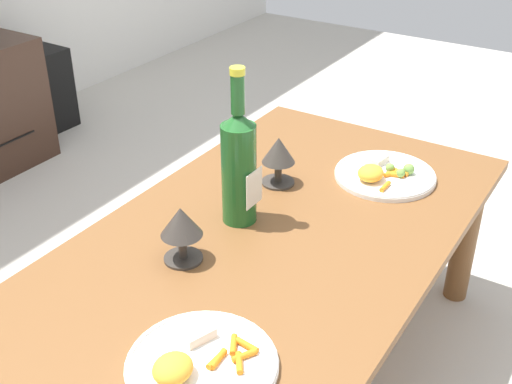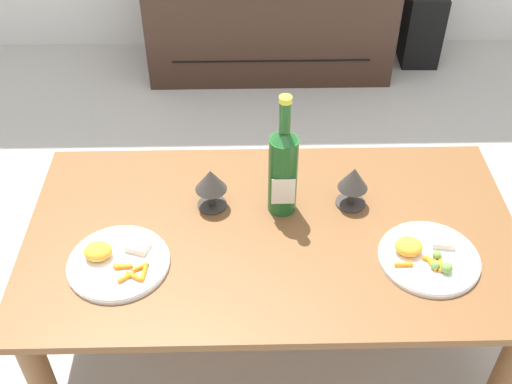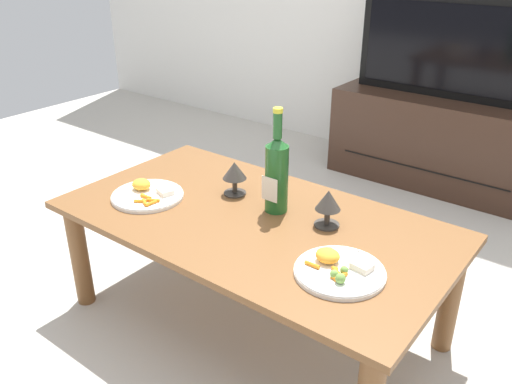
{
  "view_description": "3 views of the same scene",
  "coord_description": "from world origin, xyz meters",
  "px_view_note": "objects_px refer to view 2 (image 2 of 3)",
  "views": [
    {
      "loc": [
        -1.07,
        -0.65,
        1.3
      ],
      "look_at": [
        0.03,
        0.05,
        0.55
      ],
      "focal_mm": 45.87,
      "sensor_mm": 36.0,
      "label": 1
    },
    {
      "loc": [
        -0.07,
        -1.23,
        1.69
      ],
      "look_at": [
        -0.05,
        0.05,
        0.56
      ],
      "focal_mm": 43.77,
      "sensor_mm": 36.0,
      "label": 2
    },
    {
      "loc": [
        1.0,
        -1.28,
        1.34
      ],
      "look_at": [
        -0.02,
        0.04,
        0.54
      ],
      "focal_mm": 37.11,
      "sensor_mm": 36.0,
      "label": 3
    }
  ],
  "objects_px": {
    "dinner_plate_left": "(117,261)",
    "tv_stand": "(270,21)",
    "floor_speaker": "(422,29)",
    "wine_bottle": "(283,168)",
    "goblet_left": "(211,182)",
    "dinner_plate_right": "(428,256)",
    "goblet_right": "(353,181)",
    "dining_table": "(272,248)"
  },
  "relations": [
    {
      "from": "floor_speaker",
      "to": "goblet_right",
      "type": "height_order",
      "value": "goblet_right"
    },
    {
      "from": "tv_stand",
      "to": "dinner_plate_right",
      "type": "xyz_separation_m",
      "value": [
        0.35,
        -1.81,
        0.21
      ]
    },
    {
      "from": "tv_stand",
      "to": "dinner_plate_left",
      "type": "xyz_separation_m",
      "value": [
        -0.47,
        -1.81,
        0.21
      ]
    },
    {
      "from": "goblet_left",
      "to": "goblet_right",
      "type": "relative_size",
      "value": 0.99
    },
    {
      "from": "goblet_left",
      "to": "dinner_plate_right",
      "type": "bearing_deg",
      "value": -21.2
    },
    {
      "from": "dining_table",
      "to": "tv_stand",
      "type": "height_order",
      "value": "tv_stand"
    },
    {
      "from": "floor_speaker",
      "to": "goblet_right",
      "type": "bearing_deg",
      "value": -109.32
    },
    {
      "from": "floor_speaker",
      "to": "goblet_right",
      "type": "relative_size",
      "value": 2.87
    },
    {
      "from": "wine_bottle",
      "to": "floor_speaker",
      "type": "bearing_deg",
      "value": 63.3
    },
    {
      "from": "dinner_plate_right",
      "to": "floor_speaker",
      "type": "bearing_deg",
      "value": 76.4
    },
    {
      "from": "dining_table",
      "to": "dinner_plate_right",
      "type": "bearing_deg",
      "value": -16.03
    },
    {
      "from": "floor_speaker",
      "to": "dining_table",
      "type": "bearing_deg",
      "value": -114.64
    },
    {
      "from": "dining_table",
      "to": "floor_speaker",
      "type": "distance_m",
      "value": 1.94
    },
    {
      "from": "floor_speaker",
      "to": "tv_stand",
      "type": "bearing_deg",
      "value": -175.61
    },
    {
      "from": "tv_stand",
      "to": "dinner_plate_left",
      "type": "distance_m",
      "value": 1.88
    },
    {
      "from": "tv_stand",
      "to": "goblet_right",
      "type": "height_order",
      "value": "goblet_right"
    },
    {
      "from": "goblet_left",
      "to": "tv_stand",
      "type": "bearing_deg",
      "value": 81.69
    },
    {
      "from": "goblet_left",
      "to": "dinner_plate_right",
      "type": "distance_m",
      "value": 0.63
    },
    {
      "from": "wine_bottle",
      "to": "dinner_plate_right",
      "type": "bearing_deg",
      "value": -29.35
    },
    {
      "from": "dining_table",
      "to": "dinner_plate_left",
      "type": "distance_m",
      "value": 0.44
    },
    {
      "from": "wine_bottle",
      "to": "goblet_left",
      "type": "bearing_deg",
      "value": 176.35
    },
    {
      "from": "tv_stand",
      "to": "floor_speaker",
      "type": "xyz_separation_m",
      "value": [
        0.79,
        0.04,
        -0.07
      ]
    },
    {
      "from": "tv_stand",
      "to": "wine_bottle",
      "type": "relative_size",
      "value": 3.19
    },
    {
      "from": "tv_stand",
      "to": "goblet_left",
      "type": "xyz_separation_m",
      "value": [
        -0.23,
        -1.59,
        0.29
      ]
    },
    {
      "from": "tv_stand",
      "to": "dinner_plate_right",
      "type": "relative_size",
      "value": 4.52
    },
    {
      "from": "floor_speaker",
      "to": "goblet_left",
      "type": "bearing_deg",
      "value": -120.67
    },
    {
      "from": "tv_stand",
      "to": "goblet_left",
      "type": "height_order",
      "value": "goblet_left"
    },
    {
      "from": "dinner_plate_left",
      "to": "wine_bottle",
      "type": "bearing_deg",
      "value": 25.34
    },
    {
      "from": "wine_bottle",
      "to": "goblet_right",
      "type": "height_order",
      "value": "wine_bottle"
    },
    {
      "from": "floor_speaker",
      "to": "wine_bottle",
      "type": "relative_size",
      "value": 1.0
    },
    {
      "from": "goblet_right",
      "to": "wine_bottle",
      "type": "bearing_deg",
      "value": -176.35
    },
    {
      "from": "dining_table",
      "to": "goblet_left",
      "type": "height_order",
      "value": "goblet_left"
    },
    {
      "from": "goblet_right",
      "to": "tv_stand",
      "type": "bearing_deg",
      "value": 96.24
    },
    {
      "from": "goblet_right",
      "to": "dinner_plate_right",
      "type": "relative_size",
      "value": 0.49
    },
    {
      "from": "dinner_plate_right",
      "to": "tv_stand",
      "type": "bearing_deg",
      "value": 100.86
    },
    {
      "from": "dinner_plate_left",
      "to": "tv_stand",
      "type": "bearing_deg",
      "value": 75.31
    },
    {
      "from": "dinner_plate_left",
      "to": "dinner_plate_right",
      "type": "distance_m",
      "value": 0.82
    },
    {
      "from": "dining_table",
      "to": "dinner_plate_right",
      "type": "distance_m",
      "value": 0.43
    },
    {
      "from": "floor_speaker",
      "to": "wine_bottle",
      "type": "height_order",
      "value": "wine_bottle"
    },
    {
      "from": "tv_stand",
      "to": "goblet_right",
      "type": "bearing_deg",
      "value": -83.76
    },
    {
      "from": "wine_bottle",
      "to": "goblet_right",
      "type": "relative_size",
      "value": 2.88
    },
    {
      "from": "wine_bottle",
      "to": "dining_table",
      "type": "bearing_deg",
      "value": -107.8
    }
  ]
}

